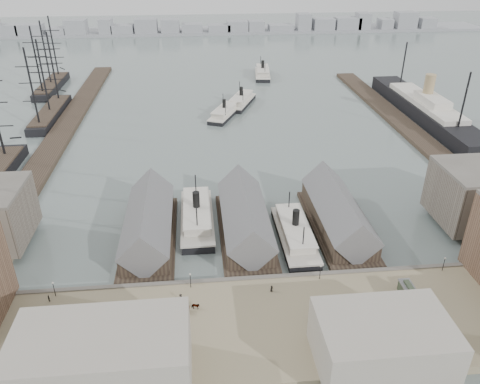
{
  "coord_description": "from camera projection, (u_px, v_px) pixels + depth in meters",
  "views": [
    {
      "loc": [
        -12.15,
        -91.17,
        71.95
      ],
      "look_at": [
        0.0,
        30.0,
        6.0
      ],
      "focal_mm": 35.0,
      "sensor_mm": 36.0,
      "label": 1
    }
  ],
  "objects": [
    {
      "name": "lamp_post_far_w",
      "position": [
        53.0,
        286.0,
        102.78
      ],
      "size": [
        0.44,
        0.44,
        3.92
      ],
      "color": "black",
      "rests_on": "quay"
    },
    {
      "name": "pedestrian_10",
      "position": [
        49.0,
        298.0,
        102.16
      ],
      "size": [
        0.89,
        1.01,
        1.64
      ],
      "primitive_type": "imported",
      "rotation": [
        0.0,
        0.0,
        2.2
      ],
      "color": "black",
      "rests_on": "quay"
    },
    {
      "name": "lamp_post_far_e",
      "position": [
        444.0,
        262.0,
        110.68
      ],
      "size": [
        0.44,
        0.44,
        3.92
      ],
      "color": "black",
      "rests_on": "quay"
    },
    {
      "name": "ferry_open_near",
      "position": [
        224.0,
        113.0,
        213.71
      ],
      "size": [
        16.94,
        25.82,
        8.9
      ],
      "rotation": [
        0.0,
        0.0,
        -0.42
      ],
      "color": "black",
      "rests_on": "ground"
    },
    {
      "name": "ferry_shed_west",
      "position": [
        149.0,
        224.0,
        125.38
      ],
      "size": [
        14.0,
        42.0,
        12.6
      ],
      "color": "#2D231C",
      "rests_on": "ground"
    },
    {
      "name": "pedestrian_2",
      "position": [
        181.0,
        297.0,
        102.44
      ],
      "size": [
        1.2,
        1.22,
        1.68
      ],
      "primitive_type": "imported",
      "rotation": [
        0.0,
        0.0,
        5.47
      ],
      "color": "black",
      "rests_on": "quay"
    },
    {
      "name": "street_bldg_west",
      "position": [
        103.0,
        360.0,
        80.66
      ],
      "size": [
        30.0,
        16.0,
        12.0
      ],
      "primitive_type": "cube",
      "color": "gray",
      "rests_on": "quay"
    },
    {
      "name": "lamp_post_near_w",
      "position": [
        190.0,
        278.0,
        105.41
      ],
      "size": [
        0.44,
        0.44,
        3.92
      ],
      "color": "black",
      "rests_on": "quay"
    },
    {
      "name": "ferry_shed_east",
      "position": [
        338.0,
        214.0,
        129.94
      ],
      "size": [
        14.0,
        42.0,
        12.6
      ],
      "color": "#2D231C",
      "rests_on": "ground"
    },
    {
      "name": "horse_cart_center",
      "position": [
        192.0,
        307.0,
        99.77
      ],
      "size": [
        4.97,
        2.15,
        1.58
      ],
      "rotation": [
        0.0,
        0.0,
        1.36
      ],
      "color": "black",
      "rests_on": "quay"
    },
    {
      "name": "ferry_docked_west",
      "position": [
        197.0,
        216.0,
        133.14
      ],
      "size": [
        9.08,
        30.26,
        10.81
      ],
      "color": "black",
      "rests_on": "ground"
    },
    {
      "name": "tram",
      "position": [
        412.0,
        299.0,
        100.46
      ],
      "size": [
        2.6,
        9.94,
        3.54
      ],
      "rotation": [
        0.0,
        0.0,
        -0.0
      ],
      "color": "black",
      "rests_on": "quay"
    },
    {
      "name": "pedestrian_4",
      "position": [
        272.0,
        289.0,
        105.09
      ],
      "size": [
        0.92,
        0.81,
        1.58
      ],
      "primitive_type": "imported",
      "rotation": [
        0.0,
        0.0,
        0.49
      ],
      "color": "black",
      "rests_on": "quay"
    },
    {
      "name": "ferry_shed_center",
      "position": [
        245.0,
        219.0,
        127.66
      ],
      "size": [
        14.0,
        42.0,
        12.6
      ],
      "color": "#2D231C",
      "rests_on": "ground"
    },
    {
      "name": "horse_cart_right",
      "position": [
        396.0,
        327.0,
        94.69
      ],
      "size": [
        4.78,
        3.07,
        1.52
      ],
      "rotation": [
        0.0,
        0.0,
        1.95
      ],
      "color": "black",
      "rests_on": "quay"
    },
    {
      "name": "pedestrian_8",
      "position": [
        407.0,
        296.0,
        102.82
      ],
      "size": [
        0.71,
        1.03,
        1.62
      ],
      "primitive_type": "imported",
      "rotation": [
        0.0,
        0.0,
        5.08
      ],
      "color": "black",
      "rests_on": "quay"
    },
    {
      "name": "ferry_open_far",
      "position": [
        263.0,
        73.0,
        276.78
      ],
      "size": [
        11.71,
        29.0,
        10.07
      ],
      "rotation": [
        0.0,
        0.0,
        -0.12
      ],
      "color": "black",
      "rests_on": "ground"
    },
    {
      "name": "pedestrian_7",
      "position": [
        435.0,
        321.0,
        96.05
      ],
      "size": [
        1.31,
        1.06,
        1.77
      ],
      "primitive_type": "imported",
      "rotation": [
        0.0,
        0.0,
        3.56
      ],
      "color": "black",
      "rests_on": "quay"
    },
    {
      "name": "ferry_open_mid",
      "position": [
        241.0,
        101.0,
        229.3
      ],
      "size": [
        17.55,
        27.89,
        9.58
      ],
      "rotation": [
        0.0,
        0.0,
        -0.39
      ],
      "color": "black",
      "rests_on": "ground"
    },
    {
      "name": "ferry_docked_east",
      "position": [
        295.0,
        233.0,
        125.54
      ],
      "size": [
        8.54,
        28.47,
        10.17
      ],
      "color": "black",
      "rests_on": "ground"
    },
    {
      "name": "ground",
      "position": [
        252.0,
        271.0,
        115.1
      ],
      "size": [
        900.0,
        900.0,
        0.0
      ],
      "primitive_type": "plane",
      "color": "slate",
      "rests_on": "ground"
    },
    {
      "name": "pedestrian_6",
      "position": [
        374.0,
        296.0,
        102.88
      ],
      "size": [
        0.96,
        0.91,
        1.56
      ],
      "primitive_type": "imported",
      "rotation": [
        0.0,
        0.0,
        3.74
      ],
      "color": "black",
      "rests_on": "quay"
    },
    {
      "name": "sailing_ship_mid",
      "position": [
        50.0,
        112.0,
        212.93
      ],
      "size": [
        8.47,
        48.93,
        34.81
      ],
      "color": "black",
      "rests_on": "ground"
    },
    {
      "name": "west_wharf",
      "position": [
        63.0,
        132.0,
        196.25
      ],
      "size": [
        10.0,
        220.0,
        1.6
      ],
      "primitive_type": "cube",
      "color": "#2D231C",
      "rests_on": "ground"
    },
    {
      "name": "pedestrian_5",
      "position": [
        312.0,
        317.0,
        97.07
      ],
      "size": [
        0.82,
        0.79,
        1.81
      ],
      "primitive_type": "imported",
      "rotation": [
        0.0,
        0.0,
        5.6
      ],
      "color": "black",
      "rests_on": "quay"
    },
    {
      "name": "pedestrian_0",
      "position": [
        2.0,
        306.0,
        99.94
      ],
      "size": [
        0.71,
        0.63,
        1.61
      ],
      "primitive_type": "imported",
      "rotation": [
        0.0,
        0.0,
        0.43
      ],
      "color": "black",
      "rests_on": "quay"
    },
    {
      "name": "far_shore",
      "position": [
        203.0,
        28.0,
        405.42
      ],
      "size": [
        500.0,
        40.0,
        15.72
      ],
      "color": "gray",
      "rests_on": "ground"
    },
    {
      "name": "seawall",
      "position": [
        255.0,
        281.0,
        110.0
      ],
      "size": [
        180.0,
        1.2,
        2.3
      ],
      "primitive_type": "cube",
      "color": "#59544C",
      "rests_on": "ground"
    },
    {
      "name": "lamp_post_near_e",
      "position": [
        320.0,
        270.0,
        108.04
      ],
      "size": [
        0.44,
        0.44,
        3.92
      ],
      "color": "black",
      "rests_on": "quay"
    },
    {
      "name": "sailing_ship_far",
      "position": [
        51.0,
        85.0,
        253.3
      ],
      "size": [
        8.66,
        48.12,
        35.61
      ],
      "color": "black",
      "rests_on": "ground"
    },
    {
      "name": "pedestrian_3",
      "position": [
        189.0,
        348.0,
        89.65
      ],
      "size": [
        0.77,
        1.12,
        1.77
      ],
      "primitive_type": "imported",
      "rotation": [
        0.0,
        0.0,
        5.07
      ],
      "color": "black",
      "rests_on": "quay"
    },
    {
      "name": "pedestrian_1",
      "position": [
        59.0,
        345.0,
        90.39
      ],
      "size": [
        0.97,
        1.01,
        1.64
      ],
      "primitive_type": "imported",
      "rotation": [
        0.0,
        0.0,
        0.93
      ],
      "color": "black",
      "rests_on": "quay"
    },
    {
      "name": "quay",
      "position": [
        264.0,
        327.0,
        97.12
      ],
      "size": [
        180.0,
        30.0,
        2.0
      ],
      "primitive_type": "cube",
      "color": "#827557",
      "rests_on": "ground"
    },
    {
      "name": "ocean_steamer",
      "position": [
        425.0,
        109.0,
        212.28
      ],
      "size": [
        13.5,
        98.67,
        19.73
      ],
      "color": "black",
      "rests_on": "ground"
    },
    {
      "name": "east_wharf",
      "position": [
        407.0,
        128.0,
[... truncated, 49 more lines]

